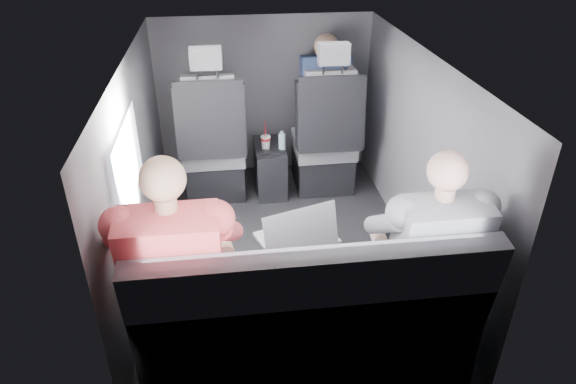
{
  "coord_description": "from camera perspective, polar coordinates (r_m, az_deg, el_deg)",
  "views": [
    {
      "loc": [
        -0.34,
        -2.9,
        2.14
      ],
      "look_at": [
        0.03,
        -0.05,
        0.5
      ],
      "focal_mm": 32.0,
      "sensor_mm": 36.0,
      "label": 1
    }
  ],
  "objects": [
    {
      "name": "panel_back",
      "position": [
        2.2,
        3.51,
        -12.13
      ],
      "size": [
        1.8,
        0.02,
        1.35
      ],
      "primitive_type": "cube",
      "color": "#56565B",
      "rests_on": "floor"
    },
    {
      "name": "soda_cup",
      "position": [
        4.11,
        -2.5,
        5.58
      ],
      "size": [
        0.08,
        0.08,
        0.24
      ],
      "color": "white",
      "rests_on": "center_console"
    },
    {
      "name": "laptop_silver",
      "position": [
        2.64,
        1.17,
        -4.98
      ],
      "size": [
        0.45,
        0.46,
        0.27
      ],
      "color": "#B1B1B6",
      "rests_on": "rear_bench"
    },
    {
      "name": "center_console",
      "position": [
        4.26,
        -2.01,
        2.69
      ],
      "size": [
        0.24,
        0.48,
        0.41
      ],
      "color": "black",
      "rests_on": "floor"
    },
    {
      "name": "laptop_black",
      "position": [
        2.79,
        14.41,
        -3.88
      ],
      "size": [
        0.38,
        0.35,
        0.26
      ],
      "color": "black",
      "rests_on": "passenger_rear_right"
    },
    {
      "name": "floor",
      "position": [
        3.62,
        -0.58,
        -6.45
      ],
      "size": [
        2.6,
        2.6,
        0.0
      ],
      "primitive_type": "plane",
      "color": "black",
      "rests_on": "ground"
    },
    {
      "name": "passenger_front_right",
      "position": [
        4.31,
        4.1,
        10.9
      ],
      "size": [
        0.4,
        0.4,
        0.8
      ],
      "color": "navy",
      "rests_on": "front_seat_right"
    },
    {
      "name": "panel_right",
      "position": [
        3.48,
        14.28,
        3.89
      ],
      "size": [
        0.02,
        2.6,
        1.35
      ],
      "primitive_type": "cube",
      "color": "#56565B",
      "rests_on": "floor"
    },
    {
      "name": "water_bottle",
      "position": [
        4.08,
        -0.67,
        5.64
      ],
      "size": [
        0.05,
        0.05,
        0.16
      ],
      "color": "#A9C9E6",
      "rests_on": "center_console"
    },
    {
      "name": "side_window",
      "position": [
        2.93,
        -17.28,
        3.31
      ],
      "size": [
        0.02,
        0.75,
        0.42
      ],
      "primitive_type": "cube",
      "color": "white",
      "rests_on": "panel_left"
    },
    {
      "name": "front_seat_right",
      "position": [
        4.2,
        4.13,
        5.23
      ],
      "size": [
        0.52,
        0.58,
        1.26
      ],
      "color": "black",
      "rests_on": "floor"
    },
    {
      "name": "passenger_rear_left",
      "position": [
        2.46,
        -12.09,
        -8.43
      ],
      "size": [
        0.54,
        0.65,
        1.28
      ],
      "color": "#333338",
      "rests_on": "rear_bench"
    },
    {
      "name": "rear_bench",
      "position": [
        2.62,
        2.28,
        -14.66
      ],
      "size": [
        1.6,
        0.57,
        0.92
      ],
      "color": "slate",
      "rests_on": "floor"
    },
    {
      "name": "passenger_rear_right",
      "position": [
        2.62,
        14.82,
        -6.56
      ],
      "size": [
        0.5,
        0.62,
        1.23
      ],
      "color": "navy",
      "rests_on": "rear_bench"
    },
    {
      "name": "panel_left",
      "position": [
        3.3,
        -16.36,
        2.1
      ],
      "size": [
        0.02,
        2.6,
        1.35
      ],
      "primitive_type": "cube",
      "color": "#56565B",
      "rests_on": "floor"
    },
    {
      "name": "seatbelt",
      "position": [
        3.9,
        4.83,
        9.54
      ],
      "size": [
        0.35,
        0.11,
        0.59
      ],
      "primitive_type": "cube",
      "rotation": [
        -0.14,
        0.49,
        0.0
      ],
      "color": "black",
      "rests_on": "front_seat_right"
    },
    {
      "name": "ceiling",
      "position": [
        3.03,
        -0.71,
        14.62
      ],
      "size": [
        2.6,
        2.6,
        0.0
      ],
      "primitive_type": "plane",
      "rotation": [
        3.14,
        0.0,
        0.0
      ],
      "color": "#B2B2AD",
      "rests_on": "panel_back"
    },
    {
      "name": "laptop_white",
      "position": [
        2.64,
        -12.6,
        -5.88
      ],
      "size": [
        0.37,
        0.35,
        0.26
      ],
      "color": "white",
      "rests_on": "passenger_rear_left"
    },
    {
      "name": "front_seat_left",
      "position": [
        4.13,
        -8.25,
        4.52
      ],
      "size": [
        0.52,
        0.58,
        1.26
      ],
      "color": "black",
      "rests_on": "floor"
    },
    {
      "name": "panel_front",
      "position": [
        4.46,
        -2.66,
        10.57
      ],
      "size": [
        1.8,
        0.02,
        1.35
      ],
      "primitive_type": "cube",
      "color": "#56565B",
      "rests_on": "floor"
    }
  ]
}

